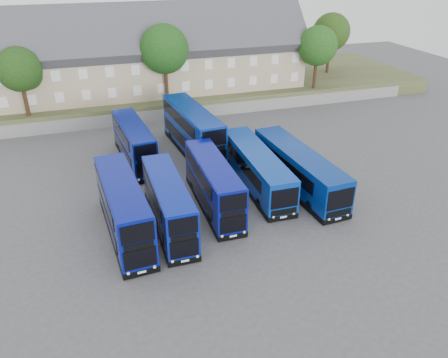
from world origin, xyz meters
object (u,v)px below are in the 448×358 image
dd_front_left (124,210)px  tree_east (318,47)px  tree_west (21,71)px  tree_mid (165,51)px  dd_front_mid (169,205)px  tree_far (332,33)px  coach_east_a (257,170)px

dd_front_left → tree_east: size_ratio=1.31×
tree_west → tree_mid: tree_mid is taller
dd_front_mid → tree_west: 26.96m
tree_west → tree_far: bearing=9.5°
tree_west → tree_far: (42.00, 7.00, 0.68)m
dd_front_mid → tree_west: size_ratio=1.29×
tree_west → tree_east: size_ratio=0.94×
coach_east_a → tree_far: (22.33, 27.02, 6.11)m
tree_east → tree_far: 9.23m
dd_front_left → coach_east_a: (11.87, 3.93, -0.44)m
tree_east → coach_east_a: bearing=-129.2°
tree_east → dd_front_mid: bearing=-136.1°
dd_front_mid → coach_east_a: 9.51m
tree_east → tree_west: bearing=-180.0°
tree_mid → coach_east_a: bearing=-79.9°
tree_west → tree_mid: bearing=1.8°
tree_far → tree_east: bearing=-130.6°
tree_mid → tree_east: tree_mid is taller
dd_front_mid → tree_mid: (4.95, 24.54, 6.16)m
tree_west → tree_far: tree_far is taller
tree_west → dd_front_mid: bearing=-65.3°
coach_east_a → tree_west: tree_west is taller
tree_mid → tree_far: bearing=14.0°
dd_front_mid → tree_east: 35.08m
dd_front_mid → coach_east_a: (8.61, 4.02, -0.29)m
dd_front_left → dd_front_mid: (3.26, -0.10, -0.15)m
tree_mid → tree_east: 20.02m
tree_west → tree_east: tree_east is taller
dd_front_left → coach_east_a: 12.52m
tree_east → tree_far: bearing=49.4°
dd_front_left → coach_east_a: bearing=14.1°
tree_west → tree_east: bearing=0.0°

